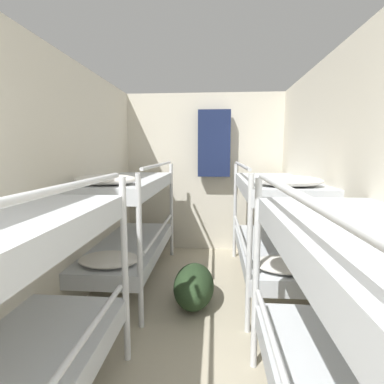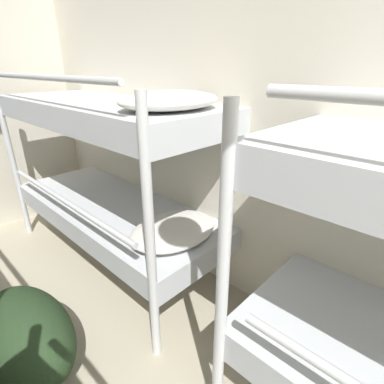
{
  "view_description": "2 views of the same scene",
  "coord_description": "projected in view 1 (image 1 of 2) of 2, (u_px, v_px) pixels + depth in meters",
  "views": [
    {
      "loc": [
        0.16,
        0.44,
        1.43
      ],
      "look_at": [
        -0.03,
        2.87,
        1.09
      ],
      "focal_mm": 28.0,
      "sensor_mm": 36.0,
      "label": 1
    },
    {
      "loc": [
        -0.23,
        1.8,
        1.34
      ],
      "look_at": [
        0.66,
        2.65,
        0.82
      ],
      "focal_mm": 28.0,
      "sensor_mm": 36.0,
      "label": 2
    }
  ],
  "objects": [
    {
      "name": "hanging_coat",
      "position": [
        214.0,
        144.0,
        4.09
      ],
      "size": [
        0.44,
        0.12,
        0.9
      ],
      "color": "#192347"
    },
    {
      "name": "wall_right",
      "position": [
        370.0,
        202.0,
        1.86
      ],
      "size": [
        0.06,
        4.83,
        2.23
      ],
      "color": "beige",
      "rests_on": "ground_plane"
    },
    {
      "name": "duffel_bag",
      "position": [
        194.0,
        286.0,
        2.78
      ],
      "size": [
        0.37,
        0.63,
        0.37
      ],
      "color": "#23381E",
      "rests_on": "ground_plane"
    },
    {
      "name": "bunk_stack_right_far",
      "position": [
        273.0,
        220.0,
        3.05
      ],
      "size": [
        0.69,
        1.76,
        1.3
      ],
      "color": "silver",
      "rests_on": "ground_plane"
    },
    {
      "name": "wall_left",
      "position": [
        26.0,
        197.0,
        2.04
      ],
      "size": [
        0.06,
        4.83,
        2.23
      ],
      "color": "beige",
      "rests_on": "ground_plane"
    },
    {
      "name": "bunk_stack_left_far",
      "position": [
        128.0,
        217.0,
        3.17
      ],
      "size": [
        0.69,
        1.76,
        1.3
      ],
      "color": "silver",
      "rests_on": "ground_plane"
    },
    {
      "name": "wall_back",
      "position": [
        204.0,
        173.0,
        4.3
      ],
      "size": [
        2.31,
        0.06,
        2.23
      ],
      "color": "beige",
      "rests_on": "ground_plane"
    }
  ]
}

